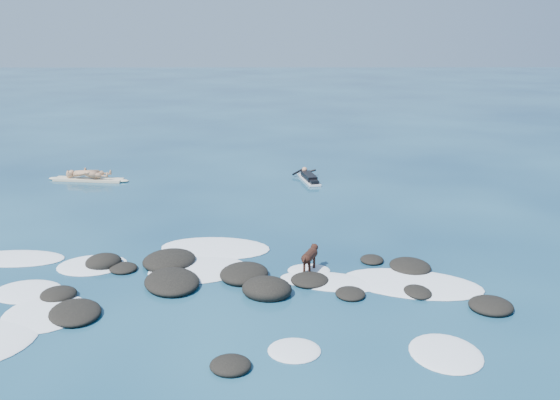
{
  "coord_description": "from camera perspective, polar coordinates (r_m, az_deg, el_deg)",
  "views": [
    {
      "loc": [
        1.85,
        -14.37,
        6.07
      ],
      "look_at": [
        1.98,
        4.0,
        0.9
      ],
      "focal_mm": 40.0,
      "sensor_mm": 36.0,
      "label": 1
    }
  ],
  "objects": [
    {
      "name": "ground",
      "position": [
        15.71,
        -7.2,
        -7.14
      ],
      "size": [
        160.0,
        160.0,
        0.0
      ],
      "primitive_type": "plane",
      "color": "#0A2642",
      "rests_on": "ground"
    },
    {
      "name": "reef_rocks",
      "position": [
        15.26,
        -6.29,
        -7.47
      ],
      "size": [
        13.63,
        6.58,
        0.5
      ],
      "color": "black",
      "rests_on": "ground"
    },
    {
      "name": "breaking_foam",
      "position": [
        15.43,
        -7.53,
        -7.55
      ],
      "size": [
        13.59,
        7.85,
        0.12
      ],
      "color": "white",
      "rests_on": "ground"
    },
    {
      "name": "standing_surfer_rig",
      "position": [
        26.19,
        -17.23,
        3.3
      ],
      "size": [
        3.39,
        0.97,
        1.93
      ],
      "rotation": [
        0.0,
        0.0,
        -0.14
      ],
      "color": "beige",
      "rests_on": "ground"
    },
    {
      "name": "paddling_surfer_rig",
      "position": [
        25.2,
        2.65,
        2.08
      ],
      "size": [
        1.11,
        2.33,
        0.4
      ],
      "rotation": [
        0.0,
        0.0,
        1.77
      ],
      "color": "silver",
      "rests_on": "ground"
    },
    {
      "name": "dog",
      "position": [
        15.87,
        2.77,
        -5.07
      ],
      "size": [
        0.52,
        1.0,
        0.67
      ],
      "rotation": [
        0.0,
        0.0,
        1.18
      ],
      "color": "black",
      "rests_on": "ground"
    }
  ]
}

